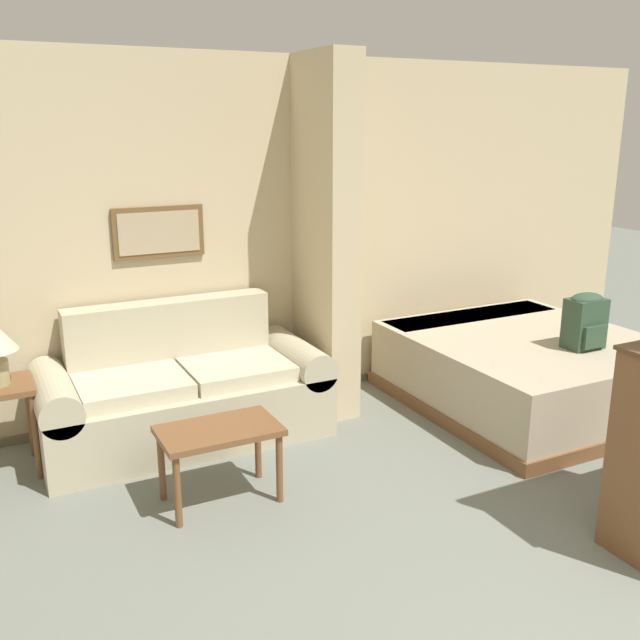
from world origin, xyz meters
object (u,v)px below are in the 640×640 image
object	(u,v)px
coffee_table	(219,438)
bed	(526,369)
couch	(183,393)
backpack	(585,320)

from	to	relation	value
coffee_table	bed	world-z (taller)	bed
couch	coffee_table	world-z (taller)	couch
couch	backpack	world-z (taller)	backpack
backpack	bed	bearing A→B (deg)	110.25
couch	backpack	size ratio (longest dim) A/B	4.74
couch	bed	distance (m)	2.62
couch	bed	size ratio (longest dim) A/B	1.02
couch	backpack	bearing A→B (deg)	-19.77
bed	backpack	size ratio (longest dim) A/B	4.67
couch	coffee_table	bearing A→B (deg)	-93.69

